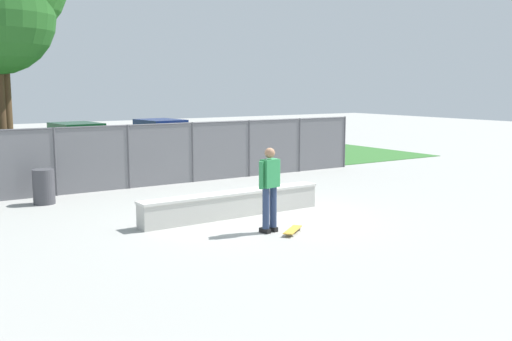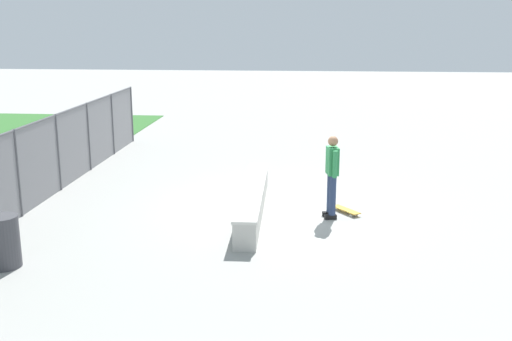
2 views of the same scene
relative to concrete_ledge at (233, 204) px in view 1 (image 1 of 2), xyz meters
name	(u,v)px [view 1 (image 1 of 2)]	position (x,y,z in m)	size (l,w,h in m)	color
ground_plane	(261,218)	(0.45, -0.53, -0.31)	(80.00, 80.00, 0.00)	#9E9E99
grass_strip	(70,154)	(0.45, 15.38, -0.30)	(27.25, 20.00, 0.02)	#336B2D
concrete_ledge	(233,204)	(0.00, 0.00, 0.00)	(4.81, 0.59, 0.60)	#B7B5AD
skateboarder	(270,186)	(-0.13, -1.73, 0.70)	(0.59, 0.33, 1.82)	black
skateboard	(293,230)	(0.23, -2.08, -0.23)	(0.76, 0.64, 0.09)	gold
chainlink_fence	(162,152)	(0.45, 5.08, 0.75)	(15.32, 0.07, 1.95)	#4C4C51
car_green	(76,143)	(-0.32, 11.65, 0.53)	(2.32, 4.35, 1.66)	#1E6638
car_blue	(159,138)	(3.46, 12.04, 0.53)	(2.32, 4.35, 1.66)	#233D9E
trash_bin	(44,187)	(-3.41, 4.05, 0.16)	(0.56, 0.56, 0.93)	#3F3F44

